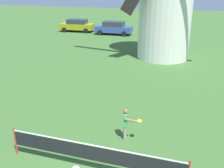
% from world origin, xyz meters
% --- Properties ---
extents(tennis_net, '(5.91, 0.06, 1.10)m').
position_xyz_m(tennis_net, '(-0.27, 1.59, 0.69)').
color(tennis_net, red).
rests_on(tennis_net, ground_plane).
extents(player_far, '(0.78, 0.43, 1.30)m').
position_xyz_m(player_far, '(0.25, 3.70, 0.73)').
color(player_far, '#9E937F').
rests_on(player_far, ground_plane).
extents(parked_car_mustard, '(4.34, 2.09, 1.56)m').
position_xyz_m(parked_car_mustard, '(-11.82, 25.40, 0.81)').
color(parked_car_mustard, '#999919').
rests_on(parked_car_mustard, ground_plane).
extents(parked_car_blue, '(4.36, 1.98, 1.56)m').
position_xyz_m(parked_car_blue, '(-6.78, 24.85, 0.81)').
color(parked_car_blue, '#334C99').
rests_on(parked_car_blue, ground_plane).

